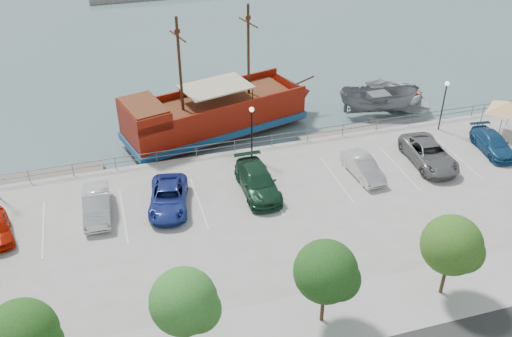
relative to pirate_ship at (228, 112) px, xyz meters
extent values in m
plane|color=slate|center=(0.21, -12.90, -1.86)|extent=(160.00, 160.00, 0.00)
cube|color=#A09F9A|center=(0.21, -22.90, -0.84)|extent=(100.00, 4.00, 0.05)
cylinder|color=slate|center=(0.21, -5.10, 0.09)|extent=(50.00, 0.06, 0.06)
cylinder|color=slate|center=(0.21, -5.10, -0.31)|extent=(50.00, 0.06, 0.06)
cube|color=maroon|center=(-1.23, -0.32, -0.09)|extent=(15.61, 8.28, 2.42)
cube|color=navy|center=(-1.23, -0.32, -0.88)|extent=(15.96, 8.62, 0.56)
cone|color=maroon|center=(6.71, 1.75, -0.09)|extent=(4.02, 5.08, 4.48)
cube|color=maroon|center=(-7.09, -1.85, 1.78)|extent=(3.88, 5.22, 1.31)
cube|color=brown|center=(-7.09, -1.85, 2.48)|extent=(3.61, 4.81, 0.11)
cube|color=brown|center=(-0.78, -0.20, 1.17)|extent=(12.77, 7.03, 0.14)
cube|color=maroon|center=(-1.79, 1.85, 1.45)|extent=(14.48, 3.95, 0.65)
cube|color=maroon|center=(-0.66, -2.49, 1.45)|extent=(14.48, 3.95, 0.65)
cylinder|color=#382111|center=(1.93, 0.50, 4.95)|extent=(0.27, 0.27, 7.65)
cylinder|color=#382111|center=(-3.94, -1.03, 4.95)|extent=(0.27, 0.27, 7.65)
cylinder|color=#382111|center=(1.93, 0.50, 7.28)|extent=(0.83, 2.74, 0.13)
cylinder|color=#382111|center=(-3.94, -1.03, 7.28)|extent=(0.83, 2.74, 0.13)
cube|color=beige|center=(-1.05, -0.27, 2.52)|extent=(6.13, 4.79, 0.11)
cylinder|color=#382111|center=(7.34, 1.92, 1.03)|extent=(2.28, 0.73, 0.55)
imported|color=slate|center=(13.33, -1.12, -0.53)|extent=(7.33, 4.49, 2.66)
imported|color=silver|center=(16.31, 0.29, -1.10)|extent=(7.10, 8.53, 1.52)
cube|color=slate|center=(-14.57, -3.70, -1.64)|extent=(7.78, 2.41, 0.44)
cube|color=gray|center=(8.56, -3.70, -1.67)|extent=(6.87, 2.82, 0.38)
cube|color=gray|center=(15.02, -3.70, -1.67)|extent=(6.78, 3.66, 0.37)
cylinder|color=slate|center=(19.54, -7.21, 0.20)|extent=(0.07, 0.07, 2.12)
cylinder|color=slate|center=(22.04, -7.37, 0.20)|extent=(0.07, 0.07, 2.12)
cylinder|color=slate|center=(19.37, -9.71, 0.20)|extent=(0.07, 0.07, 2.12)
pyramid|color=beige|center=(20.70, -8.54, 2.08)|extent=(4.31, 4.31, 0.87)
cylinder|color=black|center=(0.21, -6.40, 1.14)|extent=(0.12, 0.12, 4.00)
sphere|color=#FFF2CC|center=(0.21, -6.40, 3.24)|extent=(0.36, 0.36, 0.36)
cylinder|color=black|center=(16.21, -6.40, 1.14)|extent=(0.12, 0.12, 4.00)
sphere|color=#FFF2CC|center=(16.21, -6.40, 3.24)|extent=(0.36, 0.36, 0.36)
sphere|color=#1F4A16|center=(-14.79, -22.90, 2.54)|extent=(3.20, 3.20, 3.20)
cylinder|color=#473321|center=(-7.79, -22.90, 0.24)|extent=(0.20, 0.20, 2.20)
sphere|color=#2D6724|center=(-7.79, -22.90, 2.54)|extent=(3.20, 3.20, 3.20)
sphere|color=#2D6724|center=(-7.19, -23.20, 2.14)|extent=(2.20, 2.20, 2.20)
cylinder|color=#473321|center=(-0.79, -22.90, 0.24)|extent=(0.20, 0.20, 2.20)
sphere|color=#1E4717|center=(-0.79, -22.90, 2.54)|extent=(3.20, 3.20, 3.20)
sphere|color=#1E4717|center=(-0.19, -23.20, 2.14)|extent=(2.20, 2.20, 2.20)
cylinder|color=#473321|center=(6.21, -22.90, 0.24)|extent=(0.20, 0.20, 2.20)
sphere|color=#30571B|center=(6.21, -22.90, 2.54)|extent=(3.20, 3.20, 3.20)
sphere|color=#30571B|center=(6.81, -23.20, 2.14)|extent=(2.20, 2.20, 2.20)
imported|color=silver|center=(-11.37, -10.31, -0.08)|extent=(1.86, 4.79, 1.56)
imported|color=navy|center=(-6.78, -10.79, -0.13)|extent=(3.44, 5.65, 1.46)
imported|color=#183B26|center=(-0.63, -10.74, -0.04)|extent=(2.32, 5.65, 1.64)
imported|color=beige|center=(7.19, -10.95, -0.15)|extent=(1.80, 4.39, 1.42)
imported|color=slate|center=(12.59, -10.79, -0.06)|extent=(3.02, 5.91, 1.60)
imported|color=navy|center=(18.23, -10.62, -0.17)|extent=(2.48, 4.95, 1.38)
camera|label=1|loc=(-9.89, -41.77, 21.70)|focal=40.00mm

